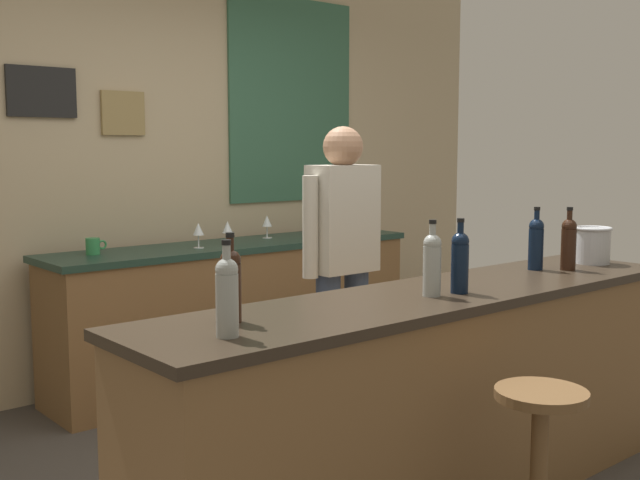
# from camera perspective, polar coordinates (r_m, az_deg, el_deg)

# --- Properties ---
(ground_plane) EXTENTS (10.00, 10.00, 0.00)m
(ground_plane) POSITION_cam_1_polar(r_m,az_deg,el_deg) (3.78, 3.50, -16.76)
(ground_plane) COLOR #423D38
(back_wall) EXTENTS (6.00, 0.09, 2.80)m
(back_wall) POSITION_cam_1_polar(r_m,az_deg,el_deg) (5.13, -12.13, 5.61)
(back_wall) COLOR tan
(back_wall) RESTS_ON ground_plane
(bar_counter) EXTENTS (2.77, 0.60, 0.92)m
(bar_counter) POSITION_cam_1_polar(r_m,az_deg,el_deg) (3.36, 8.38, -11.47)
(bar_counter) COLOR brown
(bar_counter) RESTS_ON ground_plane
(side_counter) EXTENTS (2.53, 0.56, 0.90)m
(side_counter) POSITION_cam_1_polar(r_m,az_deg,el_deg) (5.12, -6.08, -5.20)
(side_counter) COLOR brown
(side_counter) RESTS_ON ground_plane
(bartender) EXTENTS (0.52, 0.21, 1.62)m
(bartender) POSITION_cam_1_polar(r_m,az_deg,el_deg) (4.09, 1.67, -1.27)
(bartender) COLOR #384766
(bartender) RESTS_ON ground_plane
(bar_stool) EXTENTS (0.32, 0.32, 0.68)m
(bar_stool) POSITION_cam_1_polar(r_m,az_deg,el_deg) (2.90, 15.78, -14.66)
(bar_stool) COLOR brown
(bar_stool) RESTS_ON ground_plane
(wine_bottle_a) EXTENTS (0.07, 0.07, 0.31)m
(wine_bottle_a) POSITION_cam_1_polar(r_m,az_deg,el_deg) (2.44, -6.83, -3.95)
(wine_bottle_a) COLOR #999E99
(wine_bottle_a) RESTS_ON bar_counter
(wine_bottle_b) EXTENTS (0.07, 0.07, 0.31)m
(wine_bottle_b) POSITION_cam_1_polar(r_m,az_deg,el_deg) (2.64, -6.57, -3.11)
(wine_bottle_b) COLOR black
(wine_bottle_b) RESTS_ON bar_counter
(wine_bottle_c) EXTENTS (0.07, 0.07, 0.31)m
(wine_bottle_c) POSITION_cam_1_polar(r_m,az_deg,el_deg) (3.12, 8.21, -1.63)
(wine_bottle_c) COLOR #999E99
(wine_bottle_c) RESTS_ON bar_counter
(wine_bottle_d) EXTENTS (0.07, 0.07, 0.31)m
(wine_bottle_d) POSITION_cam_1_polar(r_m,az_deg,el_deg) (3.20, 10.21, -1.44)
(wine_bottle_d) COLOR black
(wine_bottle_d) RESTS_ON bar_counter
(wine_bottle_e) EXTENTS (0.07, 0.07, 0.31)m
(wine_bottle_e) POSITION_cam_1_polar(r_m,az_deg,el_deg) (3.90, 15.55, -0.13)
(wine_bottle_e) COLOR black
(wine_bottle_e) RESTS_ON bar_counter
(wine_bottle_f) EXTENTS (0.07, 0.07, 0.31)m
(wine_bottle_f) POSITION_cam_1_polar(r_m,az_deg,el_deg) (3.94, 17.76, -0.15)
(wine_bottle_f) COLOR black
(wine_bottle_f) RESTS_ON bar_counter
(ice_bucket) EXTENTS (0.19, 0.19, 0.19)m
(ice_bucket) POSITION_cam_1_polar(r_m,az_deg,el_deg) (4.21, 19.37, -0.30)
(ice_bucket) COLOR #B7BABF
(ice_bucket) RESTS_ON bar_counter
(wine_glass_a) EXTENTS (0.07, 0.07, 0.16)m
(wine_glass_a) POSITION_cam_1_polar(r_m,az_deg,el_deg) (4.79, -8.91, 0.72)
(wine_glass_a) COLOR silver
(wine_glass_a) RESTS_ON side_counter
(wine_glass_b) EXTENTS (0.07, 0.07, 0.16)m
(wine_glass_b) POSITION_cam_1_polar(r_m,az_deg,el_deg) (4.89, -6.80, 0.86)
(wine_glass_b) COLOR silver
(wine_glass_b) RESTS_ON side_counter
(wine_glass_c) EXTENTS (0.07, 0.07, 0.16)m
(wine_glass_c) POSITION_cam_1_polar(r_m,az_deg,el_deg) (5.28, -3.90, 1.33)
(wine_glass_c) COLOR silver
(wine_glass_c) RESTS_ON side_counter
(wine_glass_d) EXTENTS (0.07, 0.07, 0.16)m
(wine_glass_d) POSITION_cam_1_polar(r_m,az_deg,el_deg) (5.44, -0.09, 1.51)
(wine_glass_d) COLOR silver
(wine_glass_d) RESTS_ON side_counter
(wine_glass_e) EXTENTS (0.07, 0.07, 0.16)m
(wine_glass_e) POSITION_cam_1_polar(r_m,az_deg,el_deg) (5.80, 2.74, 1.83)
(wine_glass_e) COLOR silver
(wine_glass_e) RESTS_ON side_counter
(coffee_mug) EXTENTS (0.13, 0.08, 0.09)m
(coffee_mug) POSITION_cam_1_polar(r_m,az_deg,el_deg) (4.64, -16.27, -0.44)
(coffee_mug) COLOR #338C4C
(coffee_mug) RESTS_ON side_counter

